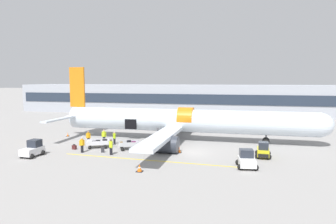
# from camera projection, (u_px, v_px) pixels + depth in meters

# --- Properties ---
(ground_plane) EXTENTS (500.00, 500.00, 0.00)m
(ground_plane) POSITION_uv_depth(u_px,v_px,m) (191.00, 153.00, 34.69)
(ground_plane) COLOR gray
(apron_marking_line) EXTENTS (20.02, 1.08, 0.01)m
(apron_marking_line) POSITION_uv_depth(u_px,v_px,m) (149.00, 160.00, 31.31)
(apron_marking_line) COLOR yellow
(apron_marking_line) RESTS_ON ground_plane
(terminal_strip) EXTENTS (103.60, 12.56, 7.19)m
(terminal_strip) POSITION_uv_depth(u_px,v_px,m) (218.00, 99.00, 74.61)
(terminal_strip) COLOR #9EA3AD
(terminal_strip) RESTS_ON ground_plane
(airplane) EXTENTS (37.70, 30.59, 10.28)m
(airplane) POSITION_uv_depth(u_px,v_px,m) (182.00, 121.00, 41.60)
(airplane) COLOR silver
(airplane) RESTS_ON ground_plane
(baggage_tug_lead) EXTENTS (1.77, 2.61, 1.76)m
(baggage_tug_lead) POSITION_uv_depth(u_px,v_px,m) (263.00, 151.00, 32.44)
(baggage_tug_lead) COLOR yellow
(baggage_tug_lead) RESTS_ON ground_plane
(baggage_tug_mid) EXTENTS (2.16, 2.69, 1.70)m
(baggage_tug_mid) POSITION_uv_depth(u_px,v_px,m) (247.00, 160.00, 28.72)
(baggage_tug_mid) COLOR white
(baggage_tug_mid) RESTS_ON ground_plane
(baggage_tug_rear) EXTENTS (1.91, 2.72, 1.79)m
(baggage_tug_rear) POSITION_uv_depth(u_px,v_px,m) (33.00, 150.00, 32.95)
(baggage_tug_rear) COLOR silver
(baggage_tug_rear) RESTS_ON ground_plane
(baggage_cart_loading) EXTENTS (3.57, 2.58, 1.02)m
(baggage_cart_loading) POSITION_uv_depth(u_px,v_px,m) (99.00, 144.00, 37.18)
(baggage_cart_loading) COLOR silver
(baggage_cart_loading) RESTS_ON ground_plane
(baggage_cart_queued) EXTENTS (3.39, 2.50, 1.13)m
(baggage_cart_queued) POSITION_uv_depth(u_px,v_px,m) (130.00, 145.00, 36.28)
(baggage_cart_queued) COLOR #B7BABF
(baggage_cart_queued) RESTS_ON ground_plane
(ground_crew_loader_a) EXTENTS (0.57, 0.57, 1.79)m
(ground_crew_loader_a) POSITION_uv_depth(u_px,v_px,m) (111.00, 147.00, 33.54)
(ground_crew_loader_a) COLOR black
(ground_crew_loader_a) RESTS_ON ground_plane
(ground_crew_loader_b) EXTENTS (0.51, 0.51, 1.61)m
(ground_crew_loader_b) POSITION_uv_depth(u_px,v_px,m) (114.00, 138.00, 39.27)
(ground_crew_loader_b) COLOR black
(ground_crew_loader_b) RESTS_ON ground_plane
(ground_crew_driver) EXTENTS (0.57, 0.57, 1.79)m
(ground_crew_driver) POSITION_uv_depth(u_px,v_px,m) (82.00, 145.00, 34.57)
(ground_crew_driver) COLOR black
(ground_crew_driver) RESTS_ON ground_plane
(ground_crew_supervisor) EXTENTS (0.62, 0.44, 1.77)m
(ground_crew_supervisor) POSITION_uv_depth(u_px,v_px,m) (88.00, 137.00, 39.03)
(ground_crew_supervisor) COLOR black
(ground_crew_supervisor) RESTS_ON ground_plane
(ground_crew_helper) EXTENTS (0.59, 0.58, 1.82)m
(ground_crew_helper) POSITION_uv_depth(u_px,v_px,m) (104.00, 136.00, 39.77)
(ground_crew_helper) COLOR #1E2338
(ground_crew_helper) RESTS_ON ground_plane
(suitcase_on_tarmac_upright) EXTENTS (0.42, 0.30, 0.76)m
(suitcase_on_tarmac_upright) POSITION_uv_depth(u_px,v_px,m) (103.00, 150.00, 34.68)
(suitcase_on_tarmac_upright) COLOR #2D2D33
(suitcase_on_tarmac_upright) RESTS_ON ground_plane
(suitcase_on_tarmac_spare) EXTENTS (0.57, 0.36, 0.63)m
(suitcase_on_tarmac_spare) POSITION_uv_depth(u_px,v_px,m) (74.00, 147.00, 36.25)
(suitcase_on_tarmac_spare) COLOR #4C1E1E
(suitcase_on_tarmac_spare) RESTS_ON ground_plane
(safety_cone_engine_left) EXTENTS (0.61, 0.61, 0.68)m
(safety_cone_engine_left) POSITION_uv_depth(u_px,v_px,m) (140.00, 168.00, 27.42)
(safety_cone_engine_left) COLOR black
(safety_cone_engine_left) RESTS_ON ground_plane
(safety_cone_wingtip) EXTENTS (0.61, 0.61, 0.72)m
(safety_cone_wingtip) POSITION_uv_depth(u_px,v_px,m) (179.00, 150.00, 34.67)
(safety_cone_wingtip) COLOR black
(safety_cone_wingtip) RESTS_ON ground_plane
(safety_cone_tail) EXTENTS (0.46, 0.46, 0.56)m
(safety_cone_tail) POSITION_uv_depth(u_px,v_px,m) (68.00, 135.00, 44.72)
(safety_cone_tail) COLOR black
(safety_cone_tail) RESTS_ON ground_plane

